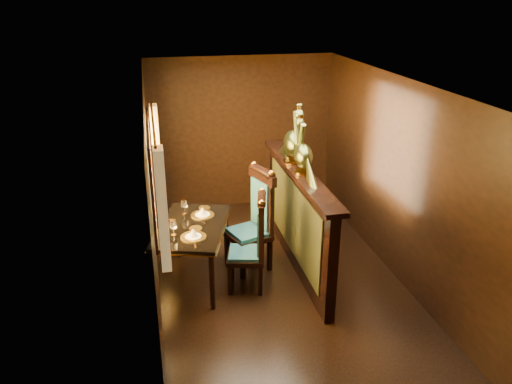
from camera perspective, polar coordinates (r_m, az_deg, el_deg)
ground at (r=6.50m, az=2.59°, el=-9.92°), size 5.00×5.00×0.00m
room_shell at (r=5.81m, az=2.00°, el=3.40°), size 3.04×5.04×2.52m
partition at (r=6.49m, az=4.77°, el=-2.85°), size 0.26×2.70×1.36m
dining_table at (r=6.18m, az=-7.29°, el=-4.38°), size 1.15×1.49×0.98m
chair_left at (r=6.02m, az=-0.08°, el=-5.49°), size 0.55×0.57×1.26m
chair_right at (r=6.47m, az=0.09°, el=-2.71°), size 0.65×0.66×1.40m
peacock_left at (r=6.01m, az=5.48°, el=5.30°), size 0.22×0.60×0.71m
peacock_right at (r=6.39m, az=4.36°, el=6.84°), size 0.26×0.68×0.81m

